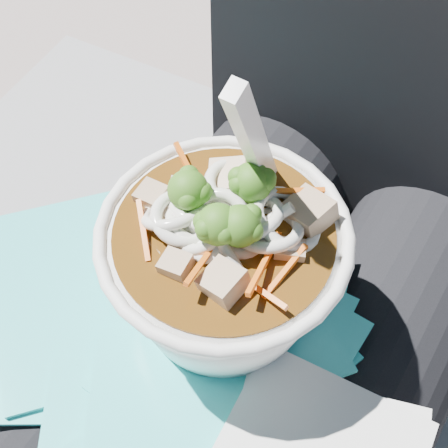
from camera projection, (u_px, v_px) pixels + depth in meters
The scene contains 5 objects.
stone_ledge at pixel (286, 381), 0.89m from camera, with size 1.00×0.50×0.49m, color slate.
lap at pixel (234, 387), 0.55m from camera, with size 0.34×0.48×0.16m.
person_body at pixel (286, 299), 0.58m from camera, with size 0.34×0.94×1.04m.
plastic_bag at pixel (188, 351), 0.47m from camera, with size 0.36×0.32×0.02m.
udon_bowl at pixel (224, 259), 0.43m from camera, with size 0.17×0.17×0.21m.
Camera 1 is at (0.10, -0.17, 1.10)m, focal length 50.00 mm.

